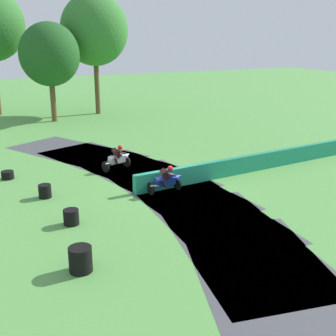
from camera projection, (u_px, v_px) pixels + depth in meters
The scene contains 11 objects.
ground_plane at pixel (172, 187), 20.62m from camera, with size 120.00×120.00×0.00m, color #569947.
track_asphalt at pixel (156, 190), 20.21m from camera, with size 8.75×26.81×0.01m.
safety_barrier at pixel (260, 162), 23.17m from camera, with size 0.30×14.98×0.90m, color #1E8466.
motorcycle_lead_blue at pixel (167, 179), 19.71m from camera, with size 1.68×0.89×1.42m.
motorcycle_chase_white at pixel (118, 158), 23.12m from camera, with size 1.72×1.12×1.43m.
tire_stack_near at pixel (80, 259), 13.16m from camera, with size 0.72×0.72×0.80m.
tire_stack_mid_a at pixel (71, 217), 16.46m from camera, with size 0.59×0.59×0.60m.
tire_stack_mid_b at pixel (45, 191), 19.20m from camera, with size 0.56×0.56×0.60m.
tire_stack_far at pixel (8, 175), 21.74m from camera, with size 0.62×0.62×0.40m.
tree_far_right at pixel (94, 30), 37.85m from camera, with size 5.91×5.91×10.49m.
tree_mid_rise at pixel (50, 55), 34.85m from camera, with size 4.85×4.85×8.01m.
Camera 1 is at (-8.70, -17.39, 6.92)m, focal length 46.27 mm.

